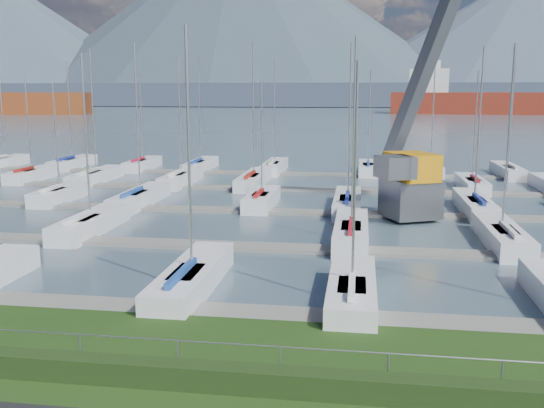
# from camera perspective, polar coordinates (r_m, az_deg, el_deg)

# --- Properties ---
(water) EXTENTS (800.00, 540.00, 0.20)m
(water) POSITION_cam_1_polar(r_m,az_deg,el_deg) (276.01, 7.58, 8.77)
(water) COLOR #485D6A
(hedge) EXTENTS (80.00, 0.70, 0.70)m
(hedge) POSITION_cam_1_polar(r_m,az_deg,el_deg) (17.84, -6.02, -15.86)
(hedge) COLOR #203513
(hedge) RESTS_ON grass
(fence) EXTENTS (80.00, 0.04, 0.04)m
(fence) POSITION_cam_1_polar(r_m,az_deg,el_deg) (17.83, -5.75, -12.85)
(fence) COLOR gray
(fence) RESTS_ON grass
(foothill) EXTENTS (900.00, 80.00, 12.00)m
(foothill) POSITION_cam_1_polar(r_m,az_deg,el_deg) (345.87, 7.79, 10.19)
(foothill) COLOR #3C4758
(foothill) RESTS_ON water
(mountains) EXTENTS (1190.00, 360.00, 115.00)m
(mountains) POSITION_cam_1_polar(r_m,az_deg,el_deg) (422.23, 9.10, 15.75)
(mountains) COLOR #455365
(mountains) RESTS_ON water
(docks) EXTENTS (90.00, 41.60, 0.25)m
(docks) POSITION_cam_1_polar(r_m,az_deg,el_deg) (42.90, 2.72, -0.80)
(docks) COLOR slate
(docks) RESTS_ON water
(crane) EXTENTS (7.97, 12.81, 22.35)m
(crane) POSITION_cam_1_polar(r_m,az_deg,el_deg) (42.43, 13.62, 6.35)
(crane) COLOR slate
(crane) RESTS_ON water
(cargo_ship_mid) EXTENTS (89.82, 24.02, 21.50)m
(cargo_ship_mid) POSITION_cam_1_polar(r_m,az_deg,el_deg) (239.92, 20.87, 8.87)
(cargo_ship_mid) COLOR maroon
(cargo_ship_mid) RESTS_ON water
(sailboat_fleet) EXTENTS (74.76, 49.64, 13.50)m
(sailboat_fleet) POSITION_cam_1_polar(r_m,az_deg,el_deg) (45.19, 1.62, 7.00)
(sailboat_fleet) COLOR navy
(sailboat_fleet) RESTS_ON water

